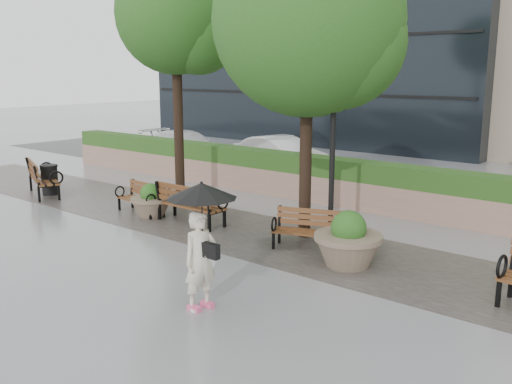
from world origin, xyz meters
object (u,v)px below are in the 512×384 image
Objects in this scene: planter_left at (151,204)px; trash_bin at (50,181)px; lamppost at (332,157)px; bench_3 at (310,238)px; car_right at (281,155)px; bench_1 at (141,205)px; bench_0 at (44,185)px; planter_right at (348,245)px; pedestrian at (201,234)px; bench_2 at (191,212)px; car_left at (186,147)px.

trash_bin is (-4.57, -0.24, 0.10)m from planter_left.
planter_left is 5.32m from lamppost.
bench_3 is at bearing 3.27° from trash_bin.
bench_1 is at bearing -161.93° from car_right.
bench_0 reaches higher than bench_1.
lamppost reaches higher than bench_0.
bench_3 is (9.57, 0.72, -0.06)m from bench_0.
bench_0 is at bearing -174.76° from planter_left.
bench_3 is at bearing 3.49° from planter_left.
car_right is at bearing 101.35° from bench_1.
bench_0 is at bearing -178.27° from planter_right.
lamppost is at bearing 12.26° from planter_left.
trash_bin is 0.20× the size of lamppost.
car_right is 2.00× the size of pedestrian.
bench_2 is 1.42× the size of planter_right.
bench_3 is at bearing 7.39° from bench_1.
bench_3 is 4.95m from planter_left.
car_right is at bearing 134.36° from planter_right.
planter_right is at bearing -124.45° from car_right.
pedestrian reaches higher than bench_0.
pedestrian is at bearing -137.36° from car_right.
bench_3 is at bearing 161.12° from planter_right.
car_left is at bearing 58.96° from pedestrian.
lamppost reaches higher than car_left.
pedestrian reaches higher than trash_bin.
bench_3 is at bearing -153.32° from bench_0.
bench_0 is at bearing 84.79° from pedestrian.
car_left is at bearing 130.67° from planter_left.
car_left reaches higher than planter_left.
bench_3 is 9.61m from car_right.
car_left is (-12.19, 7.17, 0.22)m from planter_right.
bench_2 is at bearing 6.62° from planter_left.
lamppost is at bearing 134.59° from planter_right.
lamppost is at bearing 16.52° from pedestrian.
bench_2 is at bearing -131.22° from car_left.
planter_left is 6.12m from planter_right.
planter_left is at bearing 68.89° from pedestrian.
pedestrian is at bearing -104.70° from bench_3.
planter_right is 10.70m from car_right.
planter_right reaches higher than bench_1.
planter_left is (0.45, -0.02, 0.11)m from bench_1.
lamppost is (4.95, 1.08, 1.61)m from planter_left.
bench_3 is 1.27× the size of planter_right.
pedestrian reaches higher than car_right.
trash_bin is at bearing -179.24° from planter_right.
bench_0 is 1.25× the size of bench_3.
bench_0 is 10.46m from pedestrian.
car_right is (-7.48, 7.65, 0.25)m from planter_right.
planter_right is 1.51× the size of trash_bin.
car_right is (4.71, 0.48, 0.03)m from car_left.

